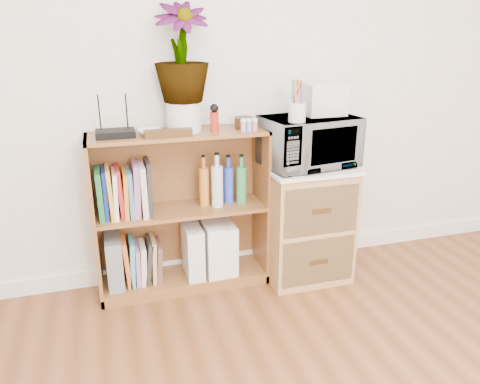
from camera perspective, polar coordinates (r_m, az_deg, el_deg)
name	(u,v)px	position (r m, az deg, el deg)	size (l,w,h in m)	color
skirting_board	(233,259)	(3.12, -0.85, -8.12)	(4.00, 0.02, 0.10)	white
bookshelf	(182,212)	(2.75, -7.12, -2.47)	(1.00, 0.30, 0.95)	brown
wicker_unit	(304,222)	(2.94, 7.81, -3.68)	(0.50, 0.45, 0.70)	#9E7542
microwave	(309,142)	(2.77, 8.38, 6.10)	(0.53, 0.36, 0.29)	silver
pen_cup	(297,112)	(2.57, 6.98, 9.61)	(0.09, 0.09, 0.10)	silver
small_appliance	(323,99)	(2.81, 10.11, 11.11)	(0.23, 0.19, 0.18)	silver
router	(115,133)	(2.56, -14.96, 6.91)	(0.20, 0.14, 0.04)	black
white_bowl	(150,132)	(2.56, -10.95, 7.16)	(0.13, 0.13, 0.03)	silver
plant_pot	(184,117)	(2.63, -6.84, 9.10)	(0.19, 0.19, 0.16)	silver
potted_plant	(181,53)	(2.59, -7.15, 16.49)	(0.29, 0.29, 0.52)	#346729
trinket_box	(168,133)	(2.50, -8.75, 7.10)	(0.25, 0.06, 0.04)	#321E0D
kokeshi_doll	(214,122)	(2.60, -3.14, 8.52)	(0.05, 0.05, 0.11)	#A52114
wooden_bowl	(244,122)	(2.70, 0.49, 8.47)	(0.11, 0.11, 0.06)	#3B2010
paint_jars	(249,127)	(2.61, 1.11, 7.95)	(0.10, 0.04, 0.05)	pink
file_box	(114,261)	(2.83, -15.07, -8.10)	(0.09, 0.24, 0.30)	slate
magazine_holder_left	(193,250)	(2.85, -5.78, -7.05)	(0.10, 0.25, 0.31)	silver
magazine_holder_mid	(212,247)	(2.87, -3.43, -6.71)	(0.10, 0.26, 0.32)	white
magazine_holder_right	(225,246)	(2.90, -1.78, -6.59)	(0.10, 0.25, 0.31)	white
cookbooks	(125,191)	(2.67, -13.89, 0.14)	(0.29, 0.20, 0.31)	#1A6233
liquor_bottles	(222,180)	(2.74, -2.15, 1.42)	(0.28, 0.07, 0.31)	#C17424
lower_books	(142,261)	(2.85, -11.86, -8.20)	(0.22, 0.19, 0.28)	#DB5C26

